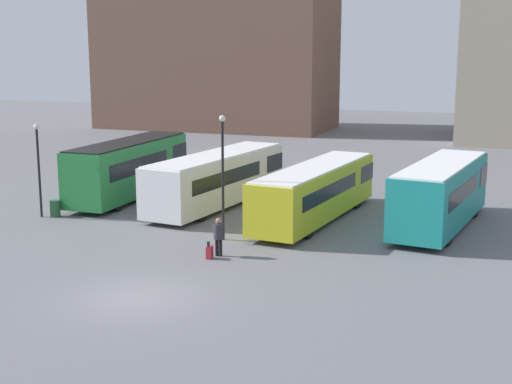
{
  "coord_description": "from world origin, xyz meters",
  "views": [
    {
      "loc": [
        12.02,
        -20.77,
        8.47
      ],
      "look_at": [
        1.26,
        8.55,
        2.23
      ],
      "focal_mm": 50.0,
      "sensor_mm": 36.0,
      "label": 1
    }
  ],
  "objects_px": {
    "bus_2": "(316,190)",
    "trash_bin": "(55,208)",
    "lamp_post_1": "(223,167)",
    "bus_0": "(130,167)",
    "traveler": "(219,234)",
    "bus_3": "(441,192)",
    "bus_1": "(218,177)",
    "lamp_post_0": "(38,162)",
    "suitcase": "(210,252)"
  },
  "relations": [
    {
      "from": "bus_0",
      "to": "lamp_post_0",
      "type": "bearing_deg",
      "value": 161.28
    },
    {
      "from": "suitcase",
      "to": "bus_1",
      "type": "bearing_deg",
      "value": 16.13
    },
    {
      "from": "bus_0",
      "to": "bus_2",
      "type": "xyz_separation_m",
      "value": [
        11.56,
        -1.45,
        -0.3
      ]
    },
    {
      "from": "bus_2",
      "to": "trash_bin",
      "type": "bearing_deg",
      "value": 113.34
    },
    {
      "from": "suitcase",
      "to": "lamp_post_0",
      "type": "xyz_separation_m",
      "value": [
        -11.17,
        3.86,
        2.62
      ]
    },
    {
      "from": "bus_2",
      "to": "lamp_post_0",
      "type": "xyz_separation_m",
      "value": [
        -13.44,
        -4.35,
        1.37
      ]
    },
    {
      "from": "bus_0",
      "to": "bus_1",
      "type": "height_order",
      "value": "bus_0"
    },
    {
      "from": "bus_2",
      "to": "bus_3",
      "type": "distance_m",
      "value": 6.12
    },
    {
      "from": "traveler",
      "to": "suitcase",
      "type": "relative_size",
      "value": 2.14
    },
    {
      "from": "bus_0",
      "to": "bus_2",
      "type": "bearing_deg",
      "value": -97.89
    },
    {
      "from": "bus_2",
      "to": "trash_bin",
      "type": "height_order",
      "value": "bus_2"
    },
    {
      "from": "bus_1",
      "to": "bus_2",
      "type": "relative_size",
      "value": 1.0
    },
    {
      "from": "bus_3",
      "to": "trash_bin",
      "type": "xyz_separation_m",
      "value": [
        -18.93,
        -4.53,
        -1.3
      ]
    },
    {
      "from": "bus_2",
      "to": "bus_0",
      "type": "bearing_deg",
      "value": 88.77
    },
    {
      "from": "bus_1",
      "to": "lamp_post_0",
      "type": "height_order",
      "value": "lamp_post_0"
    },
    {
      "from": "suitcase",
      "to": "lamp_post_0",
      "type": "height_order",
      "value": "lamp_post_0"
    },
    {
      "from": "bus_2",
      "to": "lamp_post_1",
      "type": "distance_m",
      "value": 6.28
    },
    {
      "from": "trash_bin",
      "to": "lamp_post_0",
      "type": "bearing_deg",
      "value": -151.41
    },
    {
      "from": "suitcase",
      "to": "lamp_post_1",
      "type": "distance_m",
      "value": 4.29
    },
    {
      "from": "suitcase",
      "to": "lamp_post_1",
      "type": "xyz_separation_m",
      "value": [
        -0.61,
        2.94,
        3.06
      ]
    },
    {
      "from": "bus_2",
      "to": "lamp_post_0",
      "type": "relative_size",
      "value": 2.42
    },
    {
      "from": "traveler",
      "to": "trash_bin",
      "type": "relative_size",
      "value": 1.91
    },
    {
      "from": "bus_0",
      "to": "lamp_post_1",
      "type": "height_order",
      "value": "lamp_post_1"
    },
    {
      "from": "bus_1",
      "to": "lamp_post_0",
      "type": "bearing_deg",
      "value": 134.02
    },
    {
      "from": "bus_2",
      "to": "bus_3",
      "type": "xyz_separation_m",
      "value": [
        6.09,
        0.51,
        0.21
      ]
    },
    {
      "from": "bus_1",
      "to": "lamp_post_1",
      "type": "xyz_separation_m",
      "value": [
        3.07,
        -6.61,
        1.74
      ]
    },
    {
      "from": "traveler",
      "to": "bus_0",
      "type": "bearing_deg",
      "value": 40.95
    },
    {
      "from": "traveler",
      "to": "lamp_post_1",
      "type": "distance_m",
      "value": 3.51
    },
    {
      "from": "lamp_post_0",
      "to": "lamp_post_1",
      "type": "bearing_deg",
      "value": -4.98
    },
    {
      "from": "bus_1",
      "to": "suitcase",
      "type": "relative_size",
      "value": 15.27
    },
    {
      "from": "bus_0",
      "to": "lamp_post_0",
      "type": "xyz_separation_m",
      "value": [
        -1.89,
        -5.81,
        1.07
      ]
    },
    {
      "from": "suitcase",
      "to": "trash_bin",
      "type": "bearing_deg",
      "value": 63.42
    },
    {
      "from": "bus_0",
      "to": "traveler",
      "type": "height_order",
      "value": "bus_0"
    },
    {
      "from": "lamp_post_1",
      "to": "trash_bin",
      "type": "xyz_separation_m",
      "value": [
        -9.95,
        1.25,
        -2.9
      ]
    },
    {
      "from": "bus_2",
      "to": "trash_bin",
      "type": "relative_size",
      "value": 13.69
    },
    {
      "from": "bus_1",
      "to": "lamp_post_1",
      "type": "bearing_deg",
      "value": -148.34
    },
    {
      "from": "trash_bin",
      "to": "bus_2",
      "type": "bearing_deg",
      "value": 17.4
    },
    {
      "from": "traveler",
      "to": "lamp_post_0",
      "type": "height_order",
      "value": "lamp_post_0"
    },
    {
      "from": "suitcase",
      "to": "lamp_post_0",
      "type": "bearing_deg",
      "value": 65.98
    },
    {
      "from": "bus_3",
      "to": "traveler",
      "type": "xyz_separation_m",
      "value": [
        -8.16,
        -8.25,
        -0.76
      ]
    },
    {
      "from": "bus_0",
      "to": "traveler",
      "type": "bearing_deg",
      "value": -134.8
    },
    {
      "from": "bus_2",
      "to": "lamp_post_1",
      "type": "relative_size",
      "value": 2.06
    },
    {
      "from": "bus_1",
      "to": "bus_3",
      "type": "xyz_separation_m",
      "value": [
        12.05,
        -0.83,
        0.14
      ]
    },
    {
      "from": "suitcase",
      "to": "bus_2",
      "type": "bearing_deg",
      "value": -20.46
    },
    {
      "from": "bus_3",
      "to": "lamp_post_0",
      "type": "height_order",
      "value": "lamp_post_0"
    },
    {
      "from": "bus_2",
      "to": "lamp_post_1",
      "type": "height_order",
      "value": "lamp_post_1"
    },
    {
      "from": "lamp_post_1",
      "to": "trash_bin",
      "type": "bearing_deg",
      "value": 172.85
    },
    {
      "from": "suitcase",
      "to": "trash_bin",
      "type": "xyz_separation_m",
      "value": [
        -10.56,
        4.19,
        0.16
      ]
    },
    {
      "from": "bus_0",
      "to": "traveler",
      "type": "distance_m",
      "value": 13.24
    },
    {
      "from": "lamp_post_1",
      "to": "trash_bin",
      "type": "distance_m",
      "value": 10.44
    }
  ]
}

